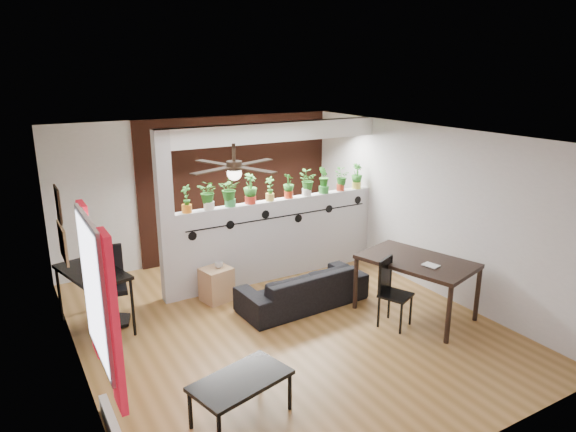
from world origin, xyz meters
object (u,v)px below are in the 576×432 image
(ceiling_fan, at_px, (234,169))
(potted_plant_8, at_px, (341,179))
(potted_plant_1, at_px, (209,194))
(potted_plant_7, at_px, (324,179))
(potted_plant_5, at_px, (289,185))
(cup, at_px, (219,265))
(potted_plant_6, at_px, (307,182))
(cube_shelf, at_px, (217,284))
(office_chair, at_px, (110,291))
(potted_plant_9, at_px, (357,175))
(sofa, at_px, (303,288))
(potted_plant_0, at_px, (186,198))
(dining_table, at_px, (417,265))
(potted_plant_4, at_px, (270,188))
(computer_desk, at_px, (92,276))
(potted_plant_3, at_px, (250,188))
(folding_chair, at_px, (390,286))
(coffee_table, at_px, (241,383))
(potted_plant_2, at_px, (230,191))

(ceiling_fan, bearing_deg, potted_plant_8, 32.47)
(potted_plant_1, relative_size, potted_plant_7, 0.97)
(potted_plant_5, distance_m, potted_plant_8, 1.05)
(potted_plant_1, bearing_deg, cup, -93.31)
(cup, bearing_deg, potted_plant_8, 8.06)
(potted_plant_6, height_order, cube_shelf, potted_plant_6)
(ceiling_fan, xyz_separation_m, office_chair, (-1.24, 1.52, -1.84))
(potted_plant_9, bearing_deg, sofa, -147.84)
(potted_plant_0, distance_m, office_chair, 1.70)
(ceiling_fan, relative_size, sofa, 0.64)
(potted_plant_5, xyz_separation_m, dining_table, (0.80, -2.21, -0.82))
(potted_plant_0, bearing_deg, potted_plant_4, -0.00)
(potted_plant_8, height_order, office_chair, potted_plant_8)
(cup, distance_m, office_chair, 1.60)
(potted_plant_6, xyz_separation_m, computer_desk, (-3.58, -0.34, -0.82))
(potted_plant_3, bearing_deg, folding_chair, -66.47)
(potted_plant_0, distance_m, potted_plant_3, 1.05)
(cube_shelf, distance_m, cup, 0.31)
(potted_plant_9, bearing_deg, coffee_table, -140.78)
(potted_plant_7, bearing_deg, potted_plant_2, -180.00)
(potted_plant_9, bearing_deg, potted_plant_4, -180.00)
(potted_plant_1, relative_size, folding_chair, 0.47)
(potted_plant_8, relative_size, folding_chair, 0.42)
(ceiling_fan, xyz_separation_m, potted_plant_3, (1.07, 1.80, -0.71))
(cup, distance_m, coffee_table, 2.85)
(folding_chair, xyz_separation_m, coffee_table, (-2.61, -0.79, -0.15))
(potted_plant_6, bearing_deg, cup, -168.82)
(ceiling_fan, relative_size, potted_plant_1, 2.64)
(potted_plant_6, distance_m, potted_plant_9, 1.05)
(potted_plant_2, relative_size, potted_plant_8, 1.17)
(cup, height_order, office_chair, office_chair)
(computer_desk, relative_size, office_chair, 1.19)
(ceiling_fan, distance_m, potted_plant_1, 1.98)
(ceiling_fan, distance_m, folding_chair, 2.74)
(office_chair, bearing_deg, potted_plant_2, 8.02)
(coffee_table, bearing_deg, potted_plant_9, 39.22)
(potted_plant_9, distance_m, computer_desk, 4.72)
(potted_plant_2, distance_m, cube_shelf, 1.44)
(potted_plant_4, bearing_deg, potted_plant_6, 0.00)
(potted_plant_7, bearing_deg, potted_plant_5, 180.00)
(potted_plant_4, bearing_deg, dining_table, -62.54)
(potted_plant_9, relative_size, dining_table, 0.26)
(potted_plant_2, bearing_deg, dining_table, -50.06)
(computer_desk, distance_m, folding_chair, 4.00)
(potted_plant_1, distance_m, potted_plant_6, 1.76)
(potted_plant_9, bearing_deg, potted_plant_1, 180.00)
(potted_plant_1, relative_size, potted_plant_2, 0.97)
(potted_plant_2, relative_size, potted_plant_7, 1.00)
(office_chair, relative_size, folding_chair, 1.12)
(potted_plant_0, distance_m, potted_plant_8, 2.81)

